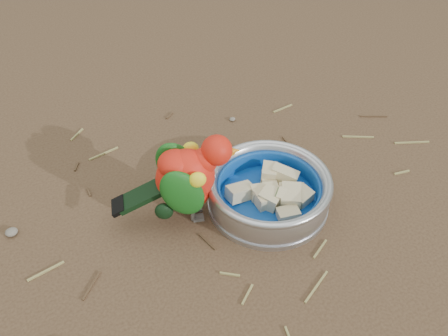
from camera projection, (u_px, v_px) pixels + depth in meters
ground at (235, 247)px, 0.79m from camera, size 60.00×60.00×0.00m
food_bowl at (268, 201)px, 0.86m from camera, size 0.21×0.21×0.02m
bowl_wall at (269, 189)px, 0.84m from camera, size 0.21×0.21×0.04m
fruit_wedges at (269, 192)px, 0.84m from camera, size 0.12×0.12×0.03m
lory_parrot at (188, 182)px, 0.79m from camera, size 0.21×0.14×0.15m
ground_debris at (231, 199)px, 0.87m from camera, size 0.90×0.80×0.01m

